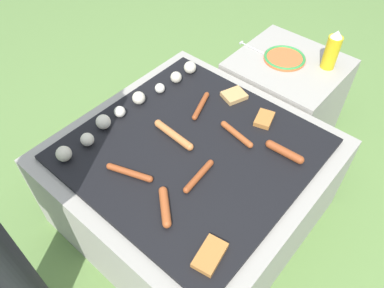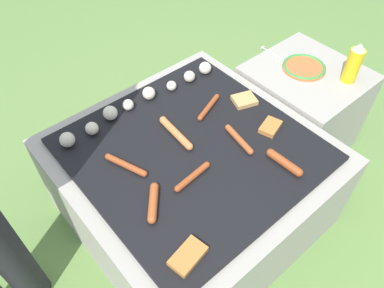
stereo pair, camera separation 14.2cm
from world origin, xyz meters
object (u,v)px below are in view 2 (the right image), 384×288
condiment_bottle (354,64)px  fork_utensil (275,55)px  plate_colorful (304,67)px  sausage_front_center (176,133)px

condiment_bottle → fork_utensil: (-0.11, 0.34, -0.09)m
condiment_bottle → plate_colorful: bearing=114.1°
plate_colorful → fork_utensil: (-0.02, 0.16, -0.01)m
fork_utensil → sausage_front_center: bearing=-171.8°
sausage_front_center → fork_utensil: 0.72m
plate_colorful → condiment_bottle: condiment_bottle is taller
sausage_front_center → condiment_bottle: condiment_bottle is taller
plate_colorful → condiment_bottle: 0.22m
sausage_front_center → condiment_bottle: size_ratio=1.08×
fork_utensil → condiment_bottle: bearing=-72.6°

